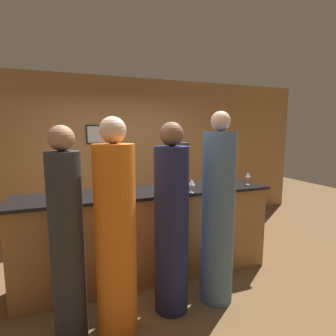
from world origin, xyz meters
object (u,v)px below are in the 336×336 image
(guest_3, at_px, (171,225))
(wine_bottle_1, at_px, (64,190))
(ice_bucket, at_px, (111,183))
(guest_0, at_px, (218,215))
(bartender, at_px, (177,191))
(guest_1, at_px, (67,241))
(wine_bottle_0, at_px, (132,185))
(guest_2, at_px, (116,236))

(guest_3, height_order, wine_bottle_1, guest_3)
(guest_3, height_order, ice_bucket, guest_3)
(guest_0, bearing_deg, bartender, 83.85)
(guest_1, xyz_separation_m, guest_3, (0.96, 0.03, 0.00))
(guest_0, bearing_deg, guest_3, 176.93)
(wine_bottle_1, bearing_deg, guest_3, -27.41)
(guest_0, height_order, wine_bottle_0, guest_0)
(bartender, bearing_deg, guest_3, 65.69)
(wine_bottle_0, bearing_deg, guest_1, -138.13)
(ice_bucket, bearing_deg, guest_0, -39.21)
(wine_bottle_1, height_order, ice_bucket, wine_bottle_1)
(wine_bottle_0, height_order, wine_bottle_1, wine_bottle_1)
(guest_0, relative_size, guest_3, 1.06)
(guest_0, xyz_separation_m, wine_bottle_0, (-0.77, 0.63, 0.26))
(guest_0, distance_m, guest_3, 0.51)
(bartender, bearing_deg, wine_bottle_0, 43.75)
(guest_2, xyz_separation_m, wine_bottle_0, (0.31, 0.70, 0.30))
(guest_0, bearing_deg, wine_bottle_0, 140.74)
(guest_3, bearing_deg, ice_bucket, 121.22)
(wine_bottle_0, distance_m, wine_bottle_1, 0.73)
(guest_2, relative_size, guest_3, 1.02)
(guest_0, height_order, guest_3, guest_0)
(guest_2, bearing_deg, bartender, 52.17)
(guest_1, relative_size, guest_3, 0.98)
(wine_bottle_1, bearing_deg, guest_1, -87.89)
(guest_2, relative_size, wine_bottle_1, 6.20)
(guest_3, height_order, wine_bottle_0, guest_3)
(ice_bucket, bearing_deg, guest_3, -58.78)
(ice_bucket, bearing_deg, bartender, 32.36)
(bartender, bearing_deg, guest_0, 83.85)
(bartender, xyz_separation_m, guest_2, (-1.24, -1.59, 0.05))
(bartender, xyz_separation_m, wine_bottle_1, (-1.66, -0.98, 0.37))
(guest_0, distance_m, guest_1, 1.47)
(bartender, relative_size, guest_3, 0.97)
(bartender, height_order, guest_3, guest_3)
(bartender, relative_size, wine_bottle_1, 5.92)
(guest_2, xyz_separation_m, wine_bottle_1, (-0.42, 0.61, 0.32))
(guest_3, bearing_deg, wine_bottle_1, 152.59)
(guest_1, distance_m, wine_bottle_0, 1.00)
(guest_2, bearing_deg, ice_bucket, 83.60)
(guest_3, relative_size, wine_bottle_0, 7.08)
(guest_2, bearing_deg, guest_0, 4.01)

